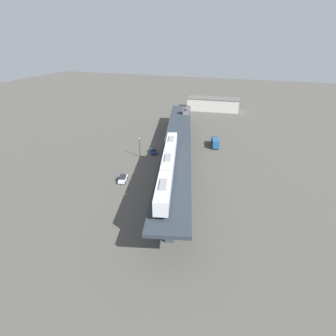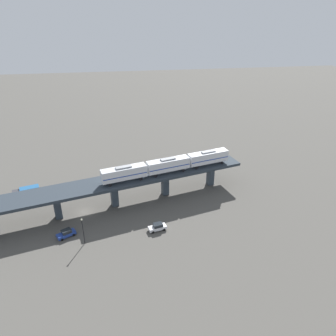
{
  "view_description": "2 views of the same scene",
  "coord_description": "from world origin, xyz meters",
  "px_view_note": "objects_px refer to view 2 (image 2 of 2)",
  "views": [
    {
      "loc": [
        22.6,
        -76.57,
        37.37
      ],
      "look_at": [
        4.62,
        -23.4,
        9.11
      ],
      "focal_mm": 28.0,
      "sensor_mm": 36.0,
      "label": 1
    },
    {
      "loc": [
        -75.38,
        -11.32,
        50.22
      ],
      "look_at": [
        4.62,
        -23.4,
        9.11
      ],
      "focal_mm": 35.0,
      "sensor_mm": 36.0,
      "label": 2
    }
  ],
  "objects_px": {
    "street_lamp": "(83,229)",
    "street_car_blue": "(66,233)",
    "street_car_white": "(158,227)",
    "delivery_truck": "(27,192)",
    "subway_train": "(168,165)"
  },
  "relations": [
    {
      "from": "subway_train",
      "to": "delivery_truck",
      "type": "height_order",
      "value": "subway_train"
    },
    {
      "from": "delivery_truck",
      "to": "street_lamp",
      "type": "relative_size",
      "value": 1.09
    },
    {
      "from": "street_lamp",
      "to": "street_car_white",
      "type": "bearing_deg",
      "value": -82.13
    },
    {
      "from": "street_car_white",
      "to": "delivery_truck",
      "type": "relative_size",
      "value": 0.62
    },
    {
      "from": "street_car_white",
      "to": "delivery_truck",
      "type": "distance_m",
      "value": 40.66
    },
    {
      "from": "subway_train",
      "to": "street_lamp",
      "type": "distance_m",
      "value": 29.11
    },
    {
      "from": "street_car_blue",
      "to": "delivery_truck",
      "type": "distance_m",
      "value": 23.79
    },
    {
      "from": "subway_train",
      "to": "delivery_truck",
      "type": "relative_size",
      "value": 4.87
    },
    {
      "from": "street_car_white",
      "to": "delivery_truck",
      "type": "height_order",
      "value": "delivery_truck"
    },
    {
      "from": "street_car_white",
      "to": "street_lamp",
      "type": "height_order",
      "value": "street_lamp"
    },
    {
      "from": "street_car_blue",
      "to": "street_lamp",
      "type": "relative_size",
      "value": 0.68
    },
    {
      "from": "delivery_truck",
      "to": "street_lamp",
      "type": "distance_m",
      "value": 29.07
    },
    {
      "from": "street_lamp",
      "to": "subway_train",
      "type": "bearing_deg",
      "value": -51.5
    },
    {
      "from": "street_lamp",
      "to": "street_car_blue",
      "type": "bearing_deg",
      "value": 54.86
    },
    {
      "from": "subway_train",
      "to": "street_lamp",
      "type": "bearing_deg",
      "value": 128.5
    }
  ]
}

